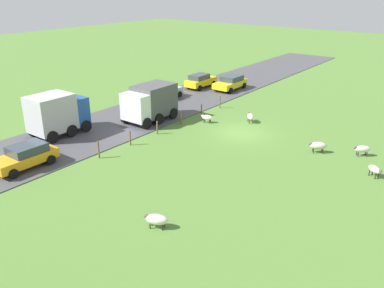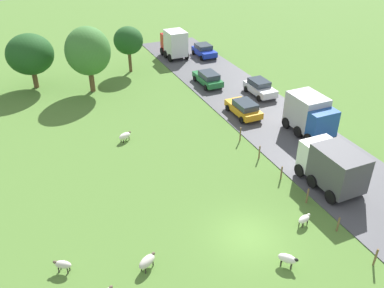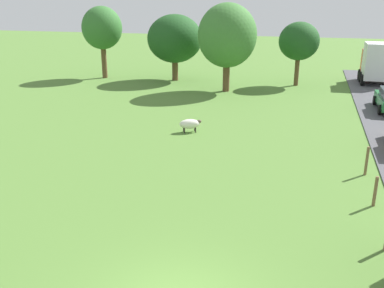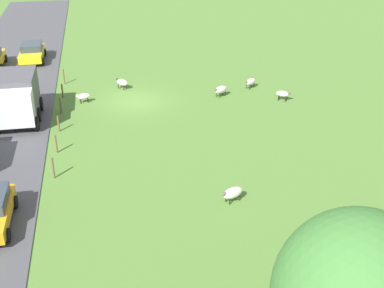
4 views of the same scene
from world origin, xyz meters
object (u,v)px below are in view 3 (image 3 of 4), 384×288
Objects in this scene: tree_1 at (299,41)px; sheep_1 at (190,124)px; tree_2 at (227,36)px; tree_3 at (175,39)px; truck_1 at (377,62)px; tree_0 at (102,28)px.

sheep_1 is at bearing -108.32° from tree_1.
tree_1 is 6.79m from tree_2.
tree_3 reaches higher than truck_1.
sheep_1 is 0.20× the size of tree_0.
sheep_1 is 0.22× the size of tree_3.
tree_2 is (12.40, -3.07, -0.16)m from tree_0.
tree_2 is at bearing 91.06° from sheep_1.
truck_1 is at bearing 8.02° from tree_0.
tree_3 is 1.47× the size of truck_1.
truck_1 is at bearing 28.20° from tree_2.
tree_1 is at bearing 71.68° from sheep_1.
sheep_1 is 19.93m from tree_0.
tree_3 is 18.02m from truck_1.
tree_1 is (17.85, 0.93, -0.83)m from tree_0.
tree_3 reaches higher than tree_1.
tree_0 is 1.22× the size of tree_1.
tree_0 is 12.77m from tree_2.
tree_1 is (5.23, 15.80, 3.29)m from sheep_1.
tree_0 is at bearing -171.98° from truck_1.
truck_1 is (17.68, 2.96, -1.86)m from tree_3.
tree_3 is at bearing -170.50° from truck_1.
sheep_1 is 16.72m from tree_3.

